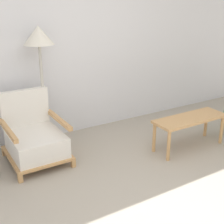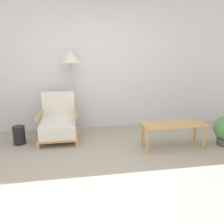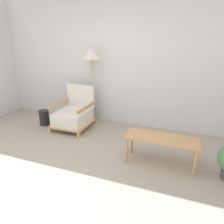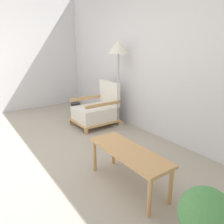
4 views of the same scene
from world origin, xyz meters
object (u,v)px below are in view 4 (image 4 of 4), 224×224
object	(u,v)px
potted_plant	(205,217)
armchair	(96,111)
coffee_table	(128,155)
vase	(76,110)
floor_lamp	(118,53)

from	to	relation	value
potted_plant	armchair	bearing A→B (deg)	164.85
coffee_table	vase	xyz separation A→B (m)	(-2.55, 0.62, -0.22)
coffee_table	vase	world-z (taller)	coffee_table
floor_lamp	vase	bearing A→B (deg)	-154.03
potted_plant	vase	bearing A→B (deg)	169.51
armchair	vase	size ratio (longest dim) A/B	2.59
armchair	potted_plant	distance (m)	2.94
floor_lamp	armchair	bearing A→B (deg)	-128.06
floor_lamp	potted_plant	distance (m)	3.01
armchair	floor_lamp	bearing A→B (deg)	51.94
armchair	coffee_table	distance (m)	2.03
armchair	floor_lamp	size ratio (longest dim) A/B	0.52
vase	coffee_table	bearing A→B (deg)	-13.62
coffee_table	armchair	bearing A→B (deg)	158.63
coffee_table	potted_plant	size ratio (longest dim) A/B	2.03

